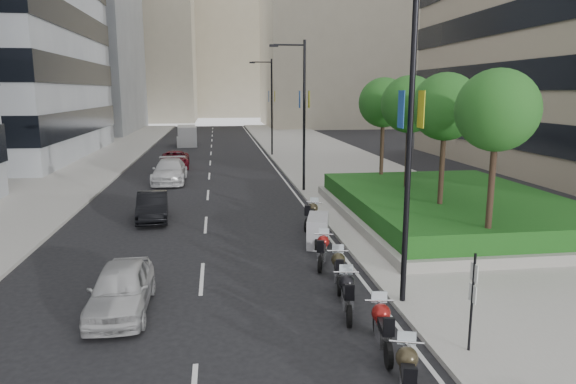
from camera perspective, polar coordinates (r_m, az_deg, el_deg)
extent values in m
plane|color=black|center=(13.78, -3.52, -15.06)|extent=(160.00, 160.00, 0.00)
cube|color=#9E9B93|center=(43.88, 5.19, 3.23)|extent=(10.00, 100.00, 0.15)
cube|color=#9E9B93|center=(44.17, -22.42, 2.49)|extent=(8.00, 100.00, 0.15)
cube|color=silver|center=(43.01, -1.71, 3.02)|extent=(0.12, 100.00, 0.01)
cube|color=silver|center=(42.77, -8.66, 2.85)|extent=(0.12, 100.00, 0.01)
cube|color=gray|center=(85.98, -24.48, 16.14)|extent=(22.00, 26.00, 30.00)
cube|color=#B7AD93|center=(95.87, 6.28, 18.22)|extent=(28.00, 24.00, 36.00)
cube|color=#B7AD93|center=(114.15, -17.20, 16.16)|extent=(26.00, 24.00, 34.00)
cube|color=#B7AD93|center=(132.99, -6.92, 16.64)|extent=(30.00, 24.00, 38.00)
cube|color=gray|center=(25.50, 17.62, -2.37)|extent=(10.00, 14.00, 0.40)
cube|color=#193E11|center=(25.37, 17.70, -1.06)|extent=(9.40, 13.40, 0.80)
cylinder|color=#332319|center=(19.16, 21.59, -0.26)|extent=(0.22, 0.22, 4.00)
sphere|color=#164918|center=(18.85, 22.22, 8.42)|extent=(2.80, 2.80, 2.80)
cylinder|color=#332319|center=(22.67, 16.67, 1.72)|extent=(0.22, 0.22, 4.00)
sphere|color=#164918|center=(22.40, 17.09, 9.05)|extent=(2.80, 2.80, 2.80)
cylinder|color=#332319|center=(26.32, 13.09, 3.15)|extent=(0.22, 0.22, 4.00)
sphere|color=#164918|center=(26.09, 13.37, 9.47)|extent=(2.80, 2.80, 2.80)
cylinder|color=#332319|center=(30.05, 10.38, 4.22)|extent=(0.22, 0.22, 4.00)
sphere|color=#164918|center=(29.85, 10.57, 9.75)|extent=(2.80, 2.80, 2.80)
cylinder|color=black|center=(14.39, 13.32, 4.55)|extent=(0.16, 0.16, 9.00)
cube|color=yellow|center=(14.42, 14.56, 8.89)|extent=(0.02, 0.45, 1.00)
cube|color=#1B4C99|center=(14.21, 12.45, 8.96)|extent=(0.02, 0.45, 1.00)
cylinder|color=black|center=(30.81, 1.81, 8.20)|extent=(0.16, 0.16, 9.00)
cylinder|color=black|center=(30.74, 0.14, 16.03)|extent=(1.80, 0.10, 0.10)
cube|color=black|center=(30.63, -1.60, 15.95)|extent=(0.50, 0.22, 0.14)
cube|color=yellow|center=(30.82, 2.34, 10.24)|extent=(0.02, 0.45, 1.00)
cube|color=#1B4C99|center=(30.73, 1.30, 10.25)|extent=(0.02, 0.45, 1.00)
cylinder|color=black|center=(48.63, -1.81, 9.28)|extent=(0.16, 0.16, 9.00)
cylinder|color=black|center=(48.59, -2.93, 14.22)|extent=(1.80, 0.10, 0.10)
cube|color=black|center=(48.52, -4.02, 14.15)|extent=(0.50, 0.22, 0.14)
cube|color=yellow|center=(48.64, -1.48, 10.58)|extent=(0.02, 0.45, 1.00)
cube|color=#1B4C99|center=(48.58, -2.15, 10.57)|extent=(0.02, 0.45, 1.00)
cylinder|color=black|center=(12.74, 19.74, -11.81)|extent=(0.06, 0.06, 2.50)
cube|color=silver|center=(12.46, 19.98, -8.42)|extent=(0.02, 0.32, 0.42)
cube|color=silver|center=(12.63, 19.83, -10.56)|extent=(0.02, 0.32, 0.42)
cylinder|color=black|center=(11.76, 12.82, -18.61)|extent=(0.29, 0.60, 0.59)
cube|color=silver|center=(10.98, 13.09, -19.96)|extent=(0.52, 0.86, 0.40)
sphere|color=#2F281A|center=(11.08, 13.08, -17.51)|extent=(0.46, 0.46, 0.46)
cube|color=black|center=(10.58, 13.25, -19.33)|extent=(0.47, 0.76, 0.15)
cylinder|color=silver|center=(11.21, 13.05, -15.94)|extent=(0.69, 0.26, 0.05)
cylinder|color=black|center=(12.19, 11.11, -17.38)|extent=(0.20, 0.61, 0.60)
cylinder|color=black|center=(13.55, 9.84, -14.29)|extent=(0.20, 0.61, 0.60)
cube|color=silver|center=(12.75, 10.50, -15.19)|extent=(0.40, 0.85, 0.41)
sphere|color=maroon|center=(12.88, 10.30, -13.10)|extent=(0.46, 0.46, 0.46)
cube|color=black|center=(12.36, 10.80, -14.49)|extent=(0.37, 0.75, 0.15)
cylinder|color=silver|center=(13.03, 10.13, -11.78)|extent=(0.71, 0.15, 0.05)
cylinder|color=black|center=(13.89, 6.82, -13.55)|extent=(0.22, 0.61, 0.59)
cylinder|color=black|center=(15.29, 6.35, -11.15)|extent=(0.22, 0.61, 0.59)
cube|color=silver|center=(14.48, 6.60, -11.77)|extent=(0.42, 0.85, 0.40)
sphere|color=black|center=(14.63, 6.54, -9.97)|extent=(0.46, 0.46, 0.46)
cube|color=black|center=(14.09, 6.72, -11.08)|extent=(0.39, 0.76, 0.15)
cylinder|color=silver|center=(14.80, 6.48, -8.85)|extent=(0.71, 0.17, 0.05)
cylinder|color=black|center=(15.79, 5.72, -10.42)|extent=(0.22, 0.59, 0.58)
cylinder|color=black|center=(17.19, 5.50, -8.59)|extent=(0.22, 0.59, 0.58)
cube|color=silver|center=(16.39, 5.62, -9.00)|extent=(0.43, 0.83, 0.39)
sphere|color=black|center=(16.56, 5.60, -7.48)|extent=(0.45, 0.45, 0.45)
cube|color=black|center=(16.03, 5.69, -8.34)|extent=(0.39, 0.74, 0.15)
cylinder|color=silver|center=(16.74, 5.57, -6.54)|extent=(0.69, 0.18, 0.05)
cylinder|color=black|center=(17.63, 3.58, -8.04)|extent=(0.28, 0.59, 0.58)
cylinder|color=black|center=(19.05, 4.05, -6.58)|extent=(0.28, 0.59, 0.58)
cube|color=silver|center=(18.24, 3.82, -6.86)|extent=(0.50, 0.84, 0.39)
sphere|color=maroon|center=(18.43, 3.93, -5.52)|extent=(0.45, 0.45, 0.45)
cube|color=black|center=(17.89, 3.74, -6.22)|extent=(0.46, 0.75, 0.15)
cylinder|color=silver|center=(18.62, 4.01, -4.69)|extent=(0.67, 0.25, 0.05)
cylinder|color=black|center=(19.99, 3.22, -5.71)|extent=(0.25, 0.58, 0.57)
cylinder|color=black|center=(21.41, 3.42, -4.57)|extent=(0.25, 0.58, 0.57)
cube|color=gray|center=(20.62, 3.34, -4.28)|extent=(1.23, 2.08, 1.16)
cylinder|color=black|center=(22.52, 2.12, -3.72)|extent=(0.36, 0.60, 0.61)
cylinder|color=black|center=(24.00, 3.05, -2.79)|extent=(0.36, 0.60, 0.61)
cube|color=silver|center=(23.17, 2.57, -2.87)|extent=(0.61, 0.88, 0.41)
sphere|color=#2B2518|center=(23.39, 2.77, -1.80)|extent=(0.47, 0.47, 0.47)
cube|color=black|center=(22.82, 2.40, -2.28)|extent=(0.56, 0.79, 0.16)
cylinder|color=silver|center=(23.60, 2.93, -1.14)|extent=(0.68, 0.35, 0.05)
imported|color=#B0B0B2|center=(15.26, -18.05, -10.17)|extent=(1.63, 3.97, 1.35)
imported|color=black|center=(25.41, -14.82, -1.55)|extent=(1.72, 4.11, 1.32)
imported|color=silver|center=(35.59, -13.01, 2.28)|extent=(2.17, 5.32, 1.54)
imported|color=maroon|center=(42.20, -12.48, 3.52)|extent=(2.40, 4.92, 1.35)
cube|color=#BDBCBF|center=(59.71, -11.17, 6.15)|extent=(2.41, 5.39, 2.21)
cube|color=#BDBCBF|center=(57.78, -11.25, 5.47)|extent=(2.09, 1.42, 1.16)
cylinder|color=black|center=(57.96, -12.07, 5.24)|extent=(0.26, 0.74, 0.74)
cylinder|color=black|center=(57.86, -10.41, 5.30)|extent=(0.26, 0.74, 0.74)
cylinder|color=black|center=(61.50, -11.84, 5.58)|extent=(0.26, 0.74, 0.74)
cylinder|color=black|center=(61.41, -10.27, 5.63)|extent=(0.26, 0.74, 0.74)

